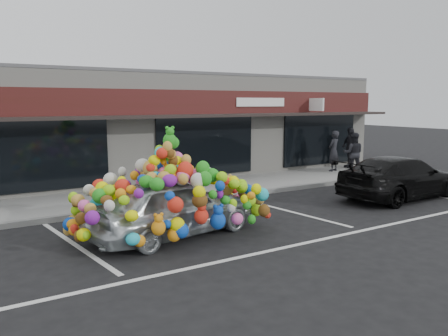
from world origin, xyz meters
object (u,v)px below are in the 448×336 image
pedestrian_b (353,153)px  pedestrian_c (350,148)px  pedestrian_a (334,151)px  toy_car (172,200)px  black_sedan (401,177)px

pedestrian_b → pedestrian_c: (1.17, 1.26, 0.06)m
pedestrian_a → pedestrian_c: (1.38, 0.33, 0.04)m
pedestrian_b → toy_car: bearing=63.7°
toy_car → pedestrian_b: 10.64m
pedestrian_b → black_sedan: bearing=107.5°
black_sedan → pedestrian_c: 5.86m
pedestrian_a → pedestrian_b: (0.22, -0.93, -0.02)m
toy_car → pedestrian_a: toy_car is taller
pedestrian_c → toy_car: bearing=-55.3°
toy_car → pedestrian_b: size_ratio=2.69×
toy_car → black_sedan: bearing=-101.3°
black_sedan → pedestrian_c: size_ratio=2.60×
black_sedan → pedestrian_a: (1.64, 4.67, 0.34)m
pedestrian_a → pedestrian_b: 0.95m
pedestrian_b → pedestrian_c: size_ratio=0.94×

